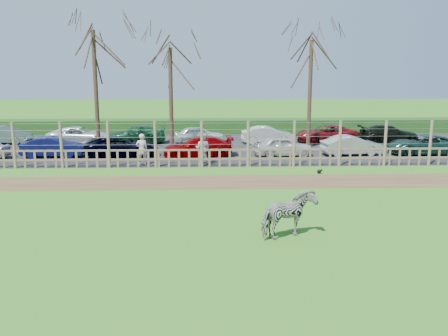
{
  "coord_description": "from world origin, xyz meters",
  "views": [
    {
      "loc": [
        0.27,
        -18.56,
        5.54
      ],
      "look_at": [
        1.0,
        2.5,
        1.1
      ],
      "focal_mm": 40.0,
      "sensor_mm": 36.0,
      "label": 1
    }
  ],
  "objects_px": {
    "zebra": "(288,215)",
    "visitor_b": "(203,149)",
    "tree_mid": "(170,74)",
    "car_2": "(122,147)",
    "car_10": "(199,135)",
    "car_13": "(389,134)",
    "visitor_a": "(142,149)",
    "car_4": "(283,146)",
    "car_7": "(5,135)",
    "car_11": "(268,135)",
    "tree_left": "(94,62)",
    "car_12": "(326,134)",
    "car_1": "(53,147)",
    "tree_right": "(311,68)",
    "car_3": "(198,147)",
    "car_9": "(136,135)",
    "car_5": "(351,145)",
    "car_8": "(79,136)",
    "crow": "(319,171)",
    "car_6": "(423,145)"
  },
  "relations": [
    {
      "from": "car_3",
      "to": "tree_mid",
      "type": "bearing_deg",
      "value": -153.19
    },
    {
      "from": "visitor_b",
      "to": "car_7",
      "type": "xyz_separation_m",
      "value": [
        -13.77,
        7.55,
        -0.26
      ]
    },
    {
      "from": "car_2",
      "to": "car_7",
      "type": "height_order",
      "value": "same"
    },
    {
      "from": "visitor_a",
      "to": "car_11",
      "type": "distance_m",
      "value": 10.63
    },
    {
      "from": "visitor_b",
      "to": "car_13",
      "type": "height_order",
      "value": "visitor_b"
    },
    {
      "from": "visitor_a",
      "to": "car_4",
      "type": "relative_size",
      "value": 0.49
    },
    {
      "from": "visitor_a",
      "to": "visitor_b",
      "type": "distance_m",
      "value": 3.34
    },
    {
      "from": "crow",
      "to": "car_1",
      "type": "bearing_deg",
      "value": 161.73
    },
    {
      "from": "tree_left",
      "to": "car_4",
      "type": "height_order",
      "value": "tree_left"
    },
    {
      "from": "car_8",
      "to": "car_10",
      "type": "distance_m",
      "value": 8.28
    },
    {
      "from": "tree_mid",
      "to": "car_2",
      "type": "xyz_separation_m",
      "value": [
        -2.85,
        -2.36,
        -4.23
      ]
    },
    {
      "from": "zebra",
      "to": "visitor_b",
      "type": "relative_size",
      "value": 1.06
    },
    {
      "from": "crow",
      "to": "car_2",
      "type": "bearing_deg",
      "value": 155.39
    },
    {
      "from": "tree_left",
      "to": "car_12",
      "type": "xyz_separation_m",
      "value": [
        15.22,
        3.67,
        -4.98
      ]
    },
    {
      "from": "car_1",
      "to": "car_11",
      "type": "relative_size",
      "value": 1.0
    },
    {
      "from": "visitor_a",
      "to": "car_3",
      "type": "xyz_separation_m",
      "value": [
        3.04,
        2.35,
        -0.26
      ]
    },
    {
      "from": "car_9",
      "to": "car_3",
      "type": "bearing_deg",
      "value": 35.24
    },
    {
      "from": "car_1",
      "to": "car_9",
      "type": "xyz_separation_m",
      "value": [
        4.22,
        5.01,
        0.0
      ]
    },
    {
      "from": "visitor_a",
      "to": "car_6",
      "type": "relative_size",
      "value": 0.4
    },
    {
      "from": "car_3",
      "to": "car_4",
      "type": "bearing_deg",
      "value": 82.96
    },
    {
      "from": "crow",
      "to": "car_9",
      "type": "xyz_separation_m",
      "value": [
        -10.71,
        9.94,
        0.53
      ]
    },
    {
      "from": "car_10",
      "to": "car_13",
      "type": "distance_m",
      "value": 13.42
    },
    {
      "from": "tree_right",
      "to": "car_4",
      "type": "distance_m",
      "value": 5.94
    },
    {
      "from": "visitor_a",
      "to": "crow",
      "type": "relative_size",
      "value": 6.05
    },
    {
      "from": "tree_left",
      "to": "car_1",
      "type": "bearing_deg",
      "value": -149.74
    },
    {
      "from": "car_2",
      "to": "car_5",
      "type": "bearing_deg",
      "value": -94.2
    },
    {
      "from": "tree_left",
      "to": "car_12",
      "type": "height_order",
      "value": "tree_left"
    },
    {
      "from": "car_10",
      "to": "car_11",
      "type": "height_order",
      "value": "same"
    },
    {
      "from": "visitor_b",
      "to": "car_1",
      "type": "bearing_deg",
      "value": 3.73
    },
    {
      "from": "tree_right",
      "to": "car_2",
      "type": "xyz_separation_m",
      "value": [
        -11.85,
        -2.86,
        -4.6
      ]
    },
    {
      "from": "tree_left",
      "to": "visitor_b",
      "type": "relative_size",
      "value": 4.57
    },
    {
      "from": "tree_right",
      "to": "car_10",
      "type": "xyz_separation_m",
      "value": [
        -7.27,
        2.03,
        -4.6
      ]
    },
    {
      "from": "visitor_b",
      "to": "car_12",
      "type": "height_order",
      "value": "visitor_b"
    },
    {
      "from": "tree_left",
      "to": "car_7",
      "type": "xyz_separation_m",
      "value": [
        -7.23,
        3.75,
        -4.98
      ]
    },
    {
      "from": "car_9",
      "to": "car_10",
      "type": "bearing_deg",
      "value": 83.88
    },
    {
      "from": "tree_right",
      "to": "car_11",
      "type": "xyz_separation_m",
      "value": [
        -2.5,
        1.77,
        -4.6
      ]
    },
    {
      "from": "tree_right",
      "to": "car_12",
      "type": "xyz_separation_m",
      "value": [
        1.72,
        2.17,
        -4.6
      ]
    },
    {
      "from": "crow",
      "to": "car_5",
      "type": "bearing_deg",
      "value": 58.38
    },
    {
      "from": "car_5",
      "to": "car_13",
      "type": "bearing_deg",
      "value": -47.65
    },
    {
      "from": "zebra",
      "to": "car_3",
      "type": "relative_size",
      "value": 0.44
    },
    {
      "from": "car_7",
      "to": "car_11",
      "type": "bearing_deg",
      "value": -83.79
    },
    {
      "from": "visitor_a",
      "to": "car_12",
      "type": "bearing_deg",
      "value": -160.88
    },
    {
      "from": "car_7",
      "to": "car_13",
      "type": "xyz_separation_m",
      "value": [
        26.88,
        -0.21,
        0.0
      ]
    },
    {
      "from": "tree_left",
      "to": "car_2",
      "type": "xyz_separation_m",
      "value": [
        1.65,
        -1.36,
        -4.98
      ]
    },
    {
      "from": "tree_left",
      "to": "car_4",
      "type": "bearing_deg",
      "value": -7.96
    },
    {
      "from": "crow",
      "to": "car_11",
      "type": "bearing_deg",
      "value": 98.94
    },
    {
      "from": "tree_right",
      "to": "car_4",
      "type": "height_order",
      "value": "tree_right"
    },
    {
      "from": "tree_left",
      "to": "car_11",
      "type": "xyz_separation_m",
      "value": [
        11.0,
        3.27,
        -4.98
      ]
    },
    {
      "from": "tree_mid",
      "to": "car_6",
      "type": "xyz_separation_m",
      "value": [
        15.53,
        -2.29,
        -4.23
      ]
    },
    {
      "from": "car_1",
      "to": "car_3",
      "type": "height_order",
      "value": "same"
    }
  ]
}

